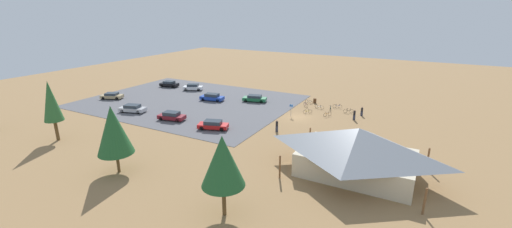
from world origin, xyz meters
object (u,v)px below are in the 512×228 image
Objects in this scene: bicycle_silver_yard_left at (319,107)px; car_white_near_entry at (193,87)px; bicycle_white_yard_front at (309,102)px; visitor_crossing_yard at (354,115)px; lot_sign at (291,108)px; bicycle_blue_near_sign at (337,106)px; visitor_by_pavilion at (277,126)px; bicycle_orange_mid_cluster at (327,114)px; car_silver_mid_lot at (133,108)px; bicycle_yellow_back_row at (308,111)px; car_blue_by_curb at (212,97)px; pine_center at (223,161)px; car_green_inner_stall at (255,98)px; pine_midwest at (113,130)px; car_tan_second_row at (112,96)px; visitor_near_lot at (362,111)px; pine_far_east at (51,102)px; car_black_aisle_side at (169,84)px; bike_pavilion at (357,149)px; trash_bin at (315,101)px; bicycle_purple_near_porch at (306,105)px; car_maroon_end_stall at (172,116)px; car_red_back_corner at (213,125)px; bicycle_black_front_row at (348,111)px.

car_white_near_entry reaches higher than bicycle_silver_yard_left.
visitor_crossing_yard reaches higher than bicycle_white_yard_front.
bicycle_blue_near_sign is (-5.79, -8.62, -1.05)m from lot_sign.
bicycle_orange_mid_cluster is at bearing -112.98° from visitor_by_pavilion.
bicycle_yellow_back_row is at bearing -152.90° from car_silver_mid_lot.
car_blue_by_curb reaches higher than bicycle_yellow_back_row.
bicycle_blue_near_sign is 0.32× the size of car_blue_by_curb.
pine_center reaches higher than bicycle_white_yard_front.
bicycle_blue_near_sign is 0.32× the size of car_green_inner_stall.
pine_center is at bearing 131.92° from car_white_near_entry.
car_green_inner_stall reaches higher than bicycle_silver_yard_left.
car_tan_second_row is (27.35, -21.18, -4.38)m from pine_midwest.
bicycle_silver_yard_left is at bearing -174.06° from car_green_inner_stall.
visitor_by_pavilion is (-18.86, 9.76, 0.22)m from car_blue_by_curb.
visitor_near_lot is (-7.71, 0.50, 0.50)m from bicycle_silver_yard_left.
pine_far_east reaches higher than car_silver_mid_lot.
visitor_near_lot is (-35.51, -31.60, -4.79)m from pine_far_east.
car_black_aisle_side is (-2.78, -13.89, 0.05)m from car_tan_second_row.
pine_midwest reaches higher than car_black_aisle_side.
bike_pavilion is 2.89× the size of car_green_inner_stall.
car_white_near_entry is at bearing -5.99° from car_green_inner_stall.
trash_bin is at bearing -89.91° from visitor_by_pavilion.
pine_far_east is at bearing -9.16° from pine_midwest.
bicycle_purple_near_porch is (1.66, -3.64, 0.04)m from bicycle_yellow_back_row.
lot_sign is 7.25m from bicycle_silver_yard_left.
bicycle_orange_mid_cluster is 5.77m from bicycle_blue_near_sign.
bicycle_white_yard_front is (2.88, -2.43, 0.01)m from bicycle_silver_yard_left.
lot_sign is at bearing -145.67° from car_maroon_end_stall.
bicycle_yellow_back_row is 0.27× the size of car_maroon_end_stall.
lot_sign is 10.53m from visitor_crossing_yard.
pine_midwest is 17.02m from car_red_back_corner.
bicycle_blue_near_sign is at bearing 176.71° from bicycle_white_yard_front.
pine_far_east reaches higher than lot_sign.
pine_center reaches higher than bicycle_blue_near_sign.
pine_midwest is at bearing 75.54° from bicycle_white_yard_front.
lot_sign reaches higher than visitor_crossing_yard.
bicycle_orange_mid_cluster is 39.79m from car_black_aisle_side.
car_white_near_entry is at bearing -29.93° from car_blue_by_curb.
bicycle_orange_mid_cluster is 6.42m from bicycle_purple_near_porch.
bicycle_yellow_back_row is at bearing 56.42° from bicycle_blue_near_sign.
bicycle_orange_mid_cluster is 3.60m from bicycle_yellow_back_row.
car_black_aisle_side is at bearing 2.33° from bicycle_blue_near_sign.
car_maroon_end_stall is 1.03× the size of car_black_aisle_side.
bicycle_black_front_row reaches higher than bicycle_yellow_back_row.
pine_center is at bearing 90.00° from bicycle_orange_mid_cluster.
car_green_inner_stall is (12.93, 1.35, 0.35)m from bicycle_silver_yard_left.
car_green_inner_stall is (15.52, -34.34, -4.58)m from pine_center.
car_silver_mid_lot is (31.62, 19.97, 0.37)m from bicycle_blue_near_sign.
lot_sign is 0.44× the size of car_red_back_corner.
visitor_near_lot is at bearing 178.59° from car_white_near_entry.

